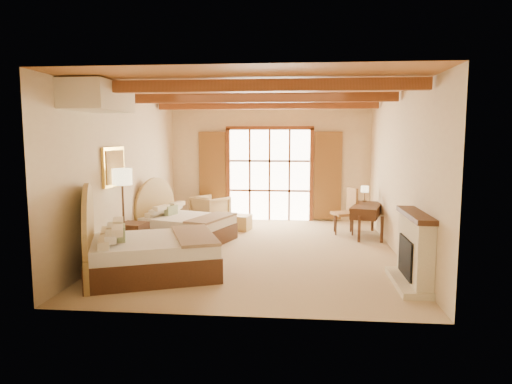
# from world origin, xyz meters

# --- Properties ---
(floor) EXTENTS (7.00, 7.00, 0.00)m
(floor) POSITION_xyz_m (0.00, 0.00, 0.00)
(floor) COLOR #CFB88B
(floor) RESTS_ON ground
(wall_back) EXTENTS (5.50, 0.00, 5.50)m
(wall_back) POSITION_xyz_m (0.00, 3.50, 1.60)
(wall_back) COLOR beige
(wall_back) RESTS_ON ground
(wall_left) EXTENTS (0.00, 7.00, 7.00)m
(wall_left) POSITION_xyz_m (-2.75, 0.00, 1.60)
(wall_left) COLOR beige
(wall_left) RESTS_ON ground
(wall_right) EXTENTS (0.00, 7.00, 7.00)m
(wall_right) POSITION_xyz_m (2.75, 0.00, 1.60)
(wall_right) COLOR beige
(wall_right) RESTS_ON ground
(ceiling) EXTENTS (7.00, 7.00, 0.00)m
(ceiling) POSITION_xyz_m (0.00, 0.00, 3.20)
(ceiling) COLOR #AB6A36
(ceiling) RESTS_ON ground
(ceiling_beams) EXTENTS (5.39, 4.60, 0.18)m
(ceiling_beams) POSITION_xyz_m (0.00, 0.00, 3.08)
(ceiling_beams) COLOR brown
(ceiling_beams) RESTS_ON ceiling
(french_doors) EXTENTS (3.95, 0.08, 2.60)m
(french_doors) POSITION_xyz_m (0.00, 3.44, 1.25)
(french_doors) COLOR white
(french_doors) RESTS_ON ground
(fireplace) EXTENTS (0.46, 1.40, 1.16)m
(fireplace) POSITION_xyz_m (2.60, -2.00, 0.51)
(fireplace) COLOR beige
(fireplace) RESTS_ON ground
(painting) EXTENTS (0.06, 0.95, 0.75)m
(painting) POSITION_xyz_m (-2.70, -0.75, 1.75)
(painting) COLOR gold
(painting) RESTS_ON wall_left
(canopy_valance) EXTENTS (0.70, 1.40, 0.45)m
(canopy_valance) POSITION_xyz_m (-2.40, -2.00, 2.95)
(canopy_valance) COLOR beige
(canopy_valance) RESTS_ON ceiling
(bed_near) EXTENTS (2.63, 2.23, 1.38)m
(bed_near) POSITION_xyz_m (-1.78, -1.87, 0.42)
(bed_near) COLOR #4D2B1A
(bed_near) RESTS_ON floor
(bed_far) EXTENTS (2.26, 1.90, 1.21)m
(bed_far) POSITION_xyz_m (-1.80, 0.72, 0.37)
(bed_far) COLOR #4D2B1A
(bed_far) RESTS_ON floor
(nightstand) EXTENTS (0.56, 0.56, 0.60)m
(nightstand) POSITION_xyz_m (-2.50, -0.41, 0.30)
(nightstand) COLOR #4D2B1A
(nightstand) RESTS_ON floor
(floor_lamp) EXTENTS (0.37, 0.37, 1.72)m
(floor_lamp) POSITION_xyz_m (-2.50, -0.88, 1.47)
(floor_lamp) COLOR #3D2A1A
(floor_lamp) RESTS_ON floor
(armchair) EXTENTS (1.13, 1.14, 0.75)m
(armchair) POSITION_xyz_m (-1.54, 2.73, 0.38)
(armchair) COLOR tan
(armchair) RESTS_ON floor
(ottoman) EXTENTS (0.60, 0.60, 0.37)m
(ottoman) POSITION_xyz_m (-0.65, 1.98, 0.19)
(ottoman) COLOR #A48449
(ottoman) RESTS_ON floor
(desk) EXTENTS (0.94, 1.48, 0.74)m
(desk) POSITION_xyz_m (2.39, 1.55, 0.40)
(desk) COLOR #4D2B1A
(desk) RESTS_ON floor
(desk_chair) EXTENTS (0.64, 0.62, 1.10)m
(desk_chair) POSITION_xyz_m (1.92, 1.79, 0.34)
(desk_chair) COLOR #A86E44
(desk_chair) RESTS_ON floor
(desk_lamp) EXTENTS (0.19, 0.19, 0.38)m
(desk_lamp) POSITION_xyz_m (2.42, 2.14, 1.03)
(desk_lamp) COLOR #3D2A1A
(desk_lamp) RESTS_ON desk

